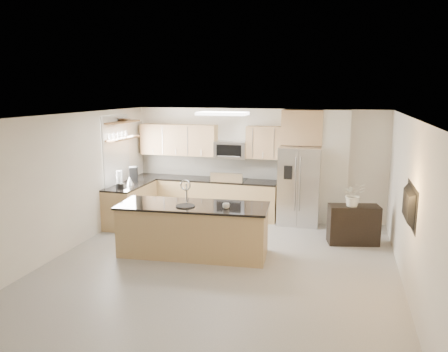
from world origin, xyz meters
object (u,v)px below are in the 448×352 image
(refrigerator, at_px, (299,186))
(cup, at_px, (226,206))
(platter, at_px, (185,206))
(bowl, at_px, (124,119))
(credenza, at_px, (353,225))
(island, at_px, (193,229))
(coffee_maker, at_px, (133,175))
(blender, at_px, (119,181))
(microwave, at_px, (231,150))
(range, at_px, (229,198))
(kettle, at_px, (130,181))
(flower_vase, at_px, (354,189))
(television, at_px, (405,205))

(refrigerator, height_order, cup, refrigerator)
(platter, distance_m, bowl, 3.12)
(refrigerator, xyz_separation_m, credenza, (1.19, -1.09, -0.50))
(refrigerator, xyz_separation_m, platter, (-1.78, -2.63, 0.07))
(island, bearing_deg, coffee_maker, 135.45)
(blender, bearing_deg, coffee_maker, 91.64)
(microwave, relative_size, coffee_maker, 2.13)
(range, xyz_separation_m, platter, (-0.12, -2.68, 0.49))
(refrigerator, height_order, bowl, bowl)
(kettle, bearing_deg, flower_vase, -0.67)
(microwave, xyz_separation_m, bowl, (-2.25, -1.01, 0.75))
(platter, height_order, bowl, bowl)
(credenza, xyz_separation_m, kettle, (-4.88, -0.01, 0.63))
(cup, bearing_deg, island, 171.13)
(credenza, bearing_deg, island, -166.89)
(blender, distance_m, bowl, 1.45)
(cup, distance_m, flower_vase, 2.62)
(range, relative_size, platter, 3.26)
(range, relative_size, television, 1.06)
(microwave, relative_size, platter, 2.17)
(cup, bearing_deg, microwave, 102.86)
(refrigerator, distance_m, coffee_maker, 3.84)
(credenza, bearing_deg, flower_vase, -130.30)
(platter, distance_m, flower_vase, 3.30)
(bowl, bearing_deg, refrigerator, 12.16)
(bowl, bearing_deg, microwave, 24.24)
(refrigerator, distance_m, credenza, 1.69)
(island, height_order, bowl, bowl)
(coffee_maker, distance_m, flower_vase, 4.93)
(credenza, distance_m, platter, 3.40)
(kettle, height_order, coffee_maker, coffee_maker)
(island, height_order, platter, island)
(microwave, relative_size, bowl, 2.01)
(platter, relative_size, blender, 0.89)
(coffee_maker, height_order, flower_vase, flower_vase)
(credenza, height_order, coffee_maker, coffee_maker)
(island, distance_m, blender, 2.36)
(range, height_order, coffee_maker, coffee_maker)
(cup, xyz_separation_m, flower_vase, (2.19, 1.43, 0.14))
(microwave, distance_m, refrigerator, 1.82)
(island, relative_size, flower_vase, 3.98)
(cup, relative_size, kettle, 0.56)
(credenza, relative_size, cup, 7.70)
(range, bearing_deg, television, -41.64)
(kettle, bearing_deg, range, 29.49)
(range, height_order, flower_vase, flower_vase)
(coffee_maker, xyz_separation_m, flower_vase, (4.91, -0.38, 0.05))
(range, distance_m, blender, 2.65)
(kettle, relative_size, flower_vase, 0.32)
(kettle, relative_size, television, 0.21)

